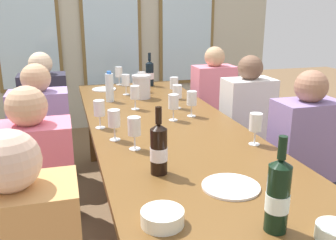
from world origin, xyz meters
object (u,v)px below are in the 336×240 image
Objects in this scene: wine_glass_4 at (135,93)px; wine_glass_8 at (177,92)px; tasting_bowl_1 at (335,233)px; dining_table at (166,135)px; seated_person_2 at (46,121)px; wine_glass_3 at (173,103)px; wine_glass_6 at (142,78)px; tasting_bowl_0 at (162,218)px; white_plate_1 at (231,186)px; wine_bottle_2 at (159,149)px; wine_glass_10 at (119,73)px; wine_bottle_0 at (278,195)px; seated_person_3 at (213,108)px; seated_person_1 at (302,165)px; seated_person_7 at (246,129)px; water_bottle at (110,87)px; wine_glass_2 at (114,120)px; white_plate_0 at (104,89)px; seated_person_0 at (37,202)px; wine_glass_1 at (126,81)px; wine_glass_7 at (174,84)px; metal_pitcher at (142,86)px; wine_glass_0 at (256,124)px; seated_person_6 at (43,150)px; wine_glass_9 at (134,127)px; wine_bottle_1 at (150,73)px.

wine_glass_4 is 1.00× the size of wine_glass_8.
dining_table is at bearing 98.45° from tasting_bowl_1.
wine_glass_3 is at bearing -48.09° from seated_person_2.
wine_glass_6 is (0.17, 0.58, -0.00)m from wine_glass_4.
tasting_bowl_0 is at bearing -100.07° from wine_glass_6.
wine_bottle_2 reaches higher than white_plate_1.
wine_glass_6 is at bearing 86.56° from dining_table.
wine_glass_4 is 1.00× the size of wine_glass_10.
wine_bottle_0 is 2.41m from seated_person_3.
seated_person_1 is 1.00× the size of seated_person_3.
seated_person_7 reaches higher than wine_glass_10.
seated_person_7 is at bearing -42.20° from wine_glass_6.
seated_person_7 reaches higher than water_bottle.
wine_glass_2 is at bearing -153.41° from seated_person_7.
white_plate_1 is at bearing -67.44° from seated_person_2.
wine_glass_6 is (0.31, -0.17, 0.11)m from white_plate_0.
seated_person_0 is (-0.51, -1.12, -0.33)m from water_bottle.
seated_person_0 is at bearing -111.23° from wine_glass_10.
wine_glass_1 is 0.85m from wine_glass_3.
wine_glass_1 is 1.00× the size of wine_glass_7.
metal_pitcher is 1.87m from tasting_bowl_0.
white_plate_1 is 1.37× the size of wine_glass_7.
seated_person_7 is (0.69, 0.28, -0.33)m from wine_glass_3.
seated_person_0 is at bearing -178.73° from seated_person_1.
wine_glass_2 is 1.00× the size of wine_glass_3.
wine_bottle_0 reaches higher than tasting_bowl_0.
wine_glass_8 is 1.02m from wine_glass_10.
wine_glass_0 is (0.34, 0.43, 0.11)m from white_plate_1.
seated_person_1 reaches higher than wine_glass_0.
wine_glass_2 is 0.16× the size of seated_person_1.
wine_glass_3 is at bearing 71.64° from tasting_bowl_0.
wine_glass_0 is 0.16× the size of seated_person_2.
seated_person_7 is at bearing 59.69° from white_plate_1.
seated_person_6 is at bearing -143.92° from water_bottle.
seated_person_3 is at bearing 35.75° from wine_glass_4.
wine_glass_2 is at bearing -70.86° from seated_person_2.
wine_bottle_0 is 1.95m from water_bottle.
seated_person_3 is at bearing 90.00° from seated_person_7.
seated_person_1 reaches higher than wine_glass_3.
wine_glass_1 and wine_glass_8 have the same top height.
seated_person_2 is (-0.52, -0.15, -0.22)m from white_plate_0.
metal_pitcher is at bearing 90.72° from white_plate_1.
wine_bottle_0 reaches higher than wine_glass_7.
wine_bottle_0 is 1.89× the size of wine_glass_0.
wine_glass_0 is 1.00× the size of wine_glass_9.
metal_pitcher is 0.36m from wine_glass_4.
wine_bottle_1 reaches higher than wine_glass_9.
seated_person_0 is at bearing -123.82° from metal_pitcher.
wine_glass_2 is at bearing 26.04° from seated_person_0.
seated_person_0 reaches higher than wine_glass_10.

